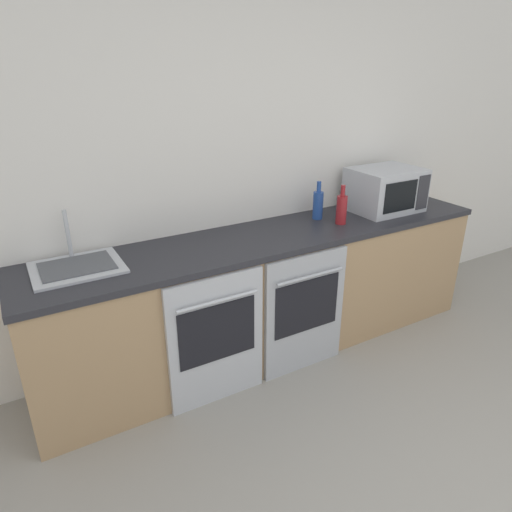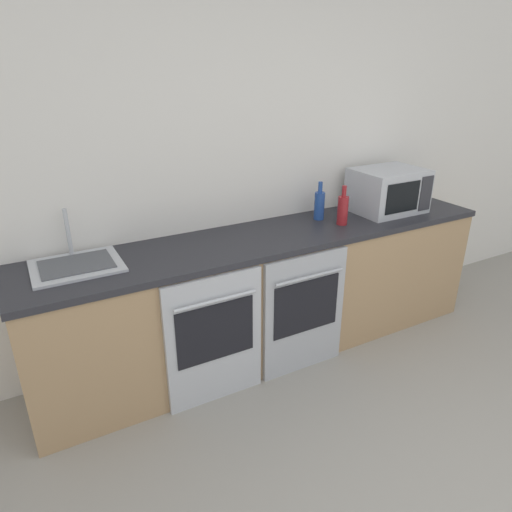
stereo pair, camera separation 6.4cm
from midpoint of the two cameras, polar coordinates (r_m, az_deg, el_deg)
wall_back at (r=3.17m, az=-0.23°, el=11.71°), size 10.00×0.06×2.60m
counter_back at (r=3.19m, az=2.62°, el=-4.66°), size 3.22×0.62×0.88m
oven_left at (r=2.73m, az=-4.47°, el=-10.39°), size 0.60×0.06×0.83m
oven_right at (r=3.00m, az=6.72°, el=-7.13°), size 0.60×0.06×0.83m
microwave at (r=3.59m, az=16.63°, el=7.87°), size 0.51×0.40×0.32m
bottle_blue at (r=3.30m, az=8.48°, el=6.36°), size 0.07×0.07×0.27m
bottle_red at (r=3.22m, az=11.35°, el=5.73°), size 0.07×0.07×0.27m
sink at (r=2.69m, az=-20.93°, el=-0.95°), size 0.47×0.40×0.29m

